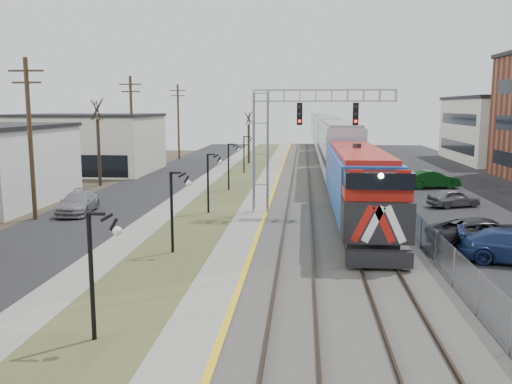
# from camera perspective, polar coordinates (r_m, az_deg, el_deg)

# --- Properties ---
(street_west) EXTENTS (7.00, 120.00, 0.04)m
(street_west) POSITION_cam_1_polar(r_m,az_deg,el_deg) (44.81, -12.96, -0.29)
(street_west) COLOR black
(street_west) RESTS_ON ground
(sidewalk) EXTENTS (2.00, 120.00, 0.08)m
(sidewalk) POSITION_cam_1_polar(r_m,az_deg,el_deg) (43.64, -7.33, -0.35)
(sidewalk) COLOR gray
(sidewalk) RESTS_ON ground
(grass_median) EXTENTS (4.00, 120.00, 0.06)m
(grass_median) POSITION_cam_1_polar(r_m,az_deg,el_deg) (43.10, -3.43, -0.42)
(grass_median) COLOR #48522C
(grass_median) RESTS_ON ground
(platform) EXTENTS (2.00, 120.00, 0.24)m
(platform) POSITION_cam_1_polar(r_m,az_deg,el_deg) (42.76, 0.55, -0.36)
(platform) COLOR gray
(platform) RESTS_ON ground
(ballast_bed) EXTENTS (8.00, 120.00, 0.20)m
(ballast_bed) POSITION_cam_1_polar(r_m,az_deg,el_deg) (42.67, 7.26, -0.48)
(ballast_bed) COLOR #595651
(ballast_bed) RESTS_ON ground
(parking_lot) EXTENTS (16.00, 120.00, 0.04)m
(parking_lot) POSITION_cam_1_polar(r_m,az_deg,el_deg) (44.81, 22.78, -0.76)
(parking_lot) COLOR black
(parking_lot) RESTS_ON ground
(platform_edge) EXTENTS (0.24, 120.00, 0.01)m
(platform_edge) POSITION_cam_1_polar(r_m,az_deg,el_deg) (42.68, 1.73, -0.21)
(platform_edge) COLOR gold
(platform_edge) RESTS_ON platform
(track_near) EXTENTS (1.58, 120.00, 0.15)m
(track_near) POSITION_cam_1_polar(r_m,az_deg,el_deg) (42.61, 4.58, -0.21)
(track_near) COLOR #2D2119
(track_near) RESTS_ON ballast_bed
(track_far) EXTENTS (1.58, 120.00, 0.15)m
(track_far) POSITION_cam_1_polar(r_m,az_deg,el_deg) (42.73, 9.27, -0.27)
(track_far) COLOR #2D2119
(track_far) RESTS_ON ballast_bed
(train) EXTENTS (3.00, 108.65, 5.33)m
(train) POSITION_cam_1_polar(r_m,az_deg,el_deg) (78.55, 7.37, 5.89)
(train) COLOR #154BAB
(train) RESTS_ON ground
(signal_gantry) EXTENTS (9.00, 1.07, 8.15)m
(signal_gantry) POSITION_cam_1_polar(r_m,az_deg,el_deg) (35.10, 3.31, 6.57)
(signal_gantry) COLOR gray
(signal_gantry) RESTS_ON ground
(lampposts) EXTENTS (0.14, 62.14, 4.00)m
(lampposts) POSITION_cam_1_polar(r_m,az_deg,el_deg) (26.59, -8.71, -2.08)
(lampposts) COLOR black
(lampposts) RESTS_ON ground
(utility_poles) EXTENTS (0.28, 80.28, 10.00)m
(utility_poles) POSITION_cam_1_polar(r_m,az_deg,el_deg) (36.23, -22.66, 5.04)
(utility_poles) COLOR #4C3823
(utility_poles) RESTS_ON ground
(fence) EXTENTS (0.04, 120.00, 1.60)m
(fence) POSITION_cam_1_polar(r_m,az_deg,el_deg) (42.94, 12.89, 0.37)
(fence) COLOR gray
(fence) RESTS_ON ground
(bare_trees) EXTENTS (12.30, 42.30, 5.95)m
(bare_trees) POSITION_cam_1_polar(r_m,az_deg,el_deg) (48.53, -12.97, 3.60)
(bare_trees) COLOR #382D23
(bare_trees) RESTS_ON ground
(car_lot_c) EXTENTS (6.01, 3.34, 1.59)m
(car_lot_c) POSITION_cam_1_polar(r_m,az_deg,el_deg) (28.91, 23.24, -4.27)
(car_lot_c) COLOR black
(car_lot_c) RESTS_ON ground
(car_lot_e) EXTENTS (4.03, 2.77, 1.27)m
(car_lot_e) POSITION_cam_1_polar(r_m,az_deg,el_deg) (40.71, 20.11, -0.65)
(car_lot_e) COLOR slate
(car_lot_e) RESTS_ON ground
(car_lot_f) EXTENTS (4.85, 2.41, 1.53)m
(car_lot_f) POSITION_cam_1_polar(r_m,az_deg,el_deg) (49.52, 18.03, 1.23)
(car_lot_f) COLOR #0D4214
(car_lot_f) RESTS_ON ground
(car_street_b) EXTENTS (2.60, 5.09, 1.41)m
(car_street_b) POSITION_cam_1_polar(r_m,az_deg,el_deg) (37.83, -18.22, -1.14)
(car_street_b) COLOR gray
(car_street_b) RESTS_ON ground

